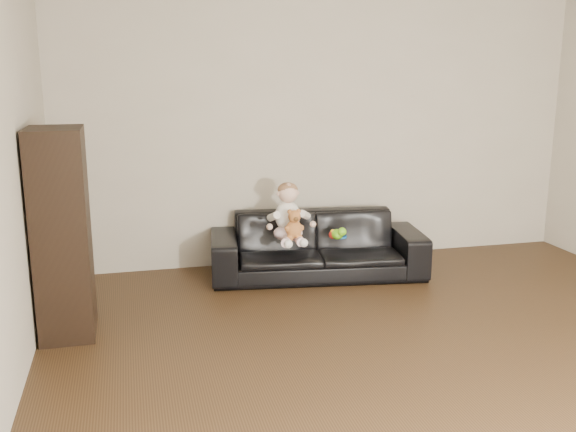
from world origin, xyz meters
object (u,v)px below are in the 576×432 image
object	(u,v)px
toy_blue_disc	(341,237)
cabinet	(62,234)
teddy_bear	(294,225)
sofa	(317,245)
toy_green	(337,234)
toy_rattle	(333,235)
baby	(288,216)

from	to	relation	value
toy_blue_disc	cabinet	bearing A→B (deg)	-162.25
teddy_bear	toy_blue_disc	xyz separation A→B (m)	(0.47, 0.15, -0.18)
sofa	cabinet	bearing A→B (deg)	-150.66
sofa	cabinet	size ratio (longest dim) A/B	1.31
toy_green	toy_blue_disc	distance (m)	0.08
teddy_bear	toy_rattle	xyz separation A→B (m)	(0.39, 0.13, -0.15)
toy_blue_disc	toy_green	bearing A→B (deg)	-137.63
cabinet	baby	distance (m)	1.93
baby	toy_blue_disc	xyz separation A→B (m)	(0.48, -0.00, -0.22)
toy_rattle	toy_blue_disc	size ratio (longest dim) A/B	0.67
baby	teddy_bear	bearing A→B (deg)	-74.87
baby	cabinet	bearing A→B (deg)	-146.34
sofa	baby	world-z (taller)	baby
sofa	cabinet	xyz separation A→B (m)	(-2.08, -0.83, 0.45)
cabinet	toy_rattle	bearing A→B (deg)	17.42
toy_rattle	toy_blue_disc	world-z (taller)	toy_rattle
toy_rattle	teddy_bear	bearing A→B (deg)	-161.41
baby	toy_rattle	world-z (taller)	baby
sofa	toy_green	world-z (taller)	sofa
baby	toy_green	world-z (taller)	baby
teddy_bear	toy_rattle	size ratio (longest dim) A/B	3.44
cabinet	toy_green	distance (m)	2.34
toy_green	teddy_bear	bearing A→B (deg)	-165.44
toy_green	toy_rattle	distance (m)	0.04
teddy_bear	toy_green	xyz separation A→B (m)	(0.42, 0.11, -0.14)
cabinet	toy_blue_disc	distance (m)	2.40
sofa	toy_green	size ratio (longest dim) A/B	14.65
toy_green	toy_blue_disc	xyz separation A→B (m)	(0.05, 0.04, -0.04)
toy_green	toy_rattle	world-z (taller)	toy_green
baby	toy_blue_disc	world-z (taller)	baby
cabinet	toy_rattle	world-z (taller)	cabinet
toy_rattle	toy_blue_disc	bearing A→B (deg)	15.70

